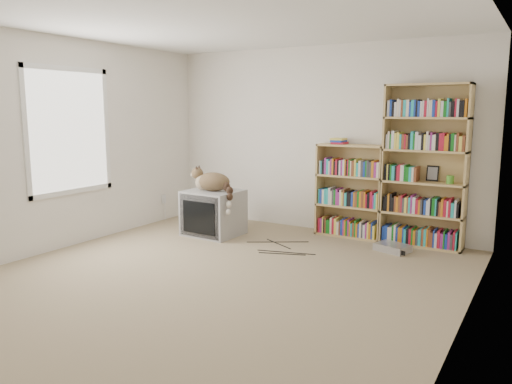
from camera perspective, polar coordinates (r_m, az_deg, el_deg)
The scene contains 16 objects.
floor at distance 4.98m, azimuth -4.88°, elevation -10.03°, with size 4.50×5.00×0.01m, color gray.
wall_back at distance 6.89m, azimuth 7.24°, elevation 5.96°, with size 4.50×0.02×2.50m, color white.
wall_left at distance 6.30m, azimuth -21.98°, elevation 5.04°, with size 0.02×5.00×2.50m, color white.
wall_right at distance 3.86m, azimuth 23.14°, elevation 2.63°, with size 0.02×5.00×2.50m, color white.
ceiling at distance 4.77m, azimuth -5.32°, elevation 19.57°, with size 4.50×5.00×0.02m, color white.
window at distance 6.41m, azimuth -20.57°, elevation 6.53°, with size 0.02×1.22×1.52m, color white.
crt_tv at distance 6.68m, azimuth -4.82°, elevation -2.36°, with size 0.71×0.65×0.60m.
cat at distance 6.52m, azimuth -4.68°, elevation 0.85°, with size 0.73×0.48×0.54m.
bookcase_tall at distance 6.34m, azimuth 18.71°, elevation 2.30°, with size 0.98×0.30×1.96m.
bookcase_short at distance 6.65m, azimuth 10.78°, elevation -0.32°, with size 0.88×0.30×1.21m.
book_stack at distance 6.61m, azimuth 9.44°, elevation 5.77°, with size 0.18×0.24×0.08m, color #A8162E.
green_mug at distance 6.28m, azimuth 21.33°, elevation 1.35°, with size 0.09×0.09×0.10m, color #48992B.
framed_print at distance 6.41m, azimuth 19.54°, elevation 2.02°, with size 0.14×0.01×0.19m, color black.
dvd_player at distance 6.14m, azimuth 15.34°, elevation -6.15°, with size 0.37×0.27×0.09m, color #B1B1B6.
wall_outlet at distance 7.66m, azimuth -10.49°, elevation -0.79°, with size 0.01×0.08×0.13m, color silver.
floor_cables at distance 5.95m, azimuth 5.21°, elevation -6.74°, with size 1.20×0.70×0.01m, color black, non-canonical shape.
Camera 1 is at (2.76, -3.80, 1.65)m, focal length 35.00 mm.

